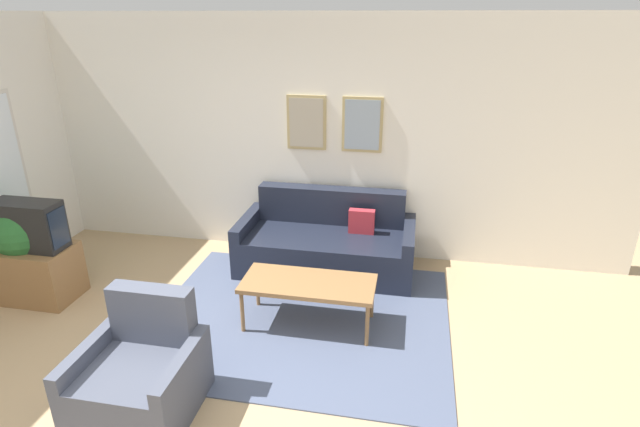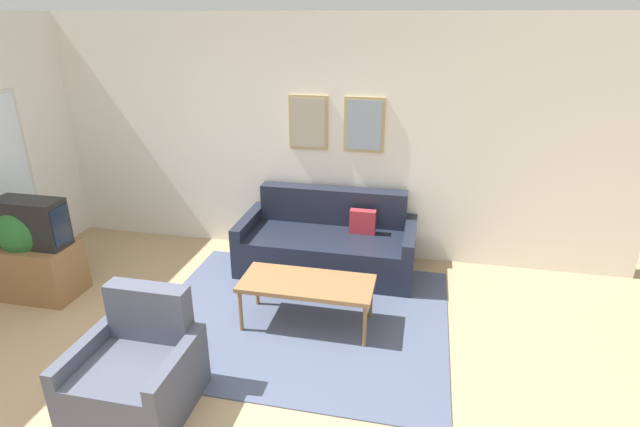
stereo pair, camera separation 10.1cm
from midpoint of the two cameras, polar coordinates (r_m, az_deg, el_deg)
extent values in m
plane|color=tan|center=(4.05, -17.16, -20.50)|extent=(16.00, 16.00, 0.00)
cube|color=#4C5670|center=(4.80, -2.82, -11.80)|extent=(2.73, 2.31, 0.01)
cube|color=white|center=(5.80, -5.84, 8.60)|extent=(8.00, 0.06, 2.70)
cube|color=tan|center=(5.61, -2.08, 10.35)|extent=(0.44, 0.03, 0.60)
cube|color=#A89E89|center=(5.60, -2.12, 10.31)|extent=(0.38, 0.01, 0.54)
cube|color=tan|center=(5.51, 4.32, 10.08)|extent=(0.44, 0.03, 0.60)
cube|color=#8999A8|center=(5.49, 4.30, 10.05)|extent=(0.38, 0.01, 0.54)
cube|color=#1E2333|center=(5.54, 0.15, -4.40)|extent=(1.67, 0.90, 0.43)
cube|color=#1E2333|center=(5.69, 0.81, 0.95)|extent=(1.67, 0.20, 0.41)
cube|color=#1E2333|center=(5.73, -8.68, -2.97)|extent=(0.12, 0.90, 0.57)
cube|color=#1E2333|center=(5.43, 9.48, -4.46)|extent=(0.12, 0.90, 0.57)
cube|color=#B22D38|center=(5.45, 4.25, -0.98)|extent=(0.28, 0.10, 0.28)
cube|color=olive|center=(4.49, -1.98, -8.02)|extent=(1.19, 0.53, 0.04)
cylinder|color=olive|center=(4.57, -9.51, -11.08)|extent=(0.04, 0.04, 0.41)
cylinder|color=olive|center=(4.35, 4.72, -12.70)|extent=(0.04, 0.04, 0.41)
cylinder|color=olive|center=(4.92, -7.74, -8.35)|extent=(0.04, 0.04, 0.41)
cylinder|color=olive|center=(4.72, 5.35, -9.67)|extent=(0.04, 0.04, 0.41)
cube|color=olive|center=(5.74, -29.90, -5.90)|extent=(0.70, 0.50, 0.55)
cube|color=black|center=(5.55, -30.88, -1.16)|extent=(0.66, 0.28, 0.48)
cube|color=#192333|center=(5.33, -28.17, -1.46)|extent=(0.01, 0.23, 0.37)
cube|color=#474C5B|center=(3.98, -20.69, -18.11)|extent=(0.62, 0.76, 0.40)
cube|color=#474C5B|center=(3.94, -19.29, -10.79)|extent=(0.62, 0.16, 0.44)
cube|color=#474C5B|center=(4.12, -25.23, -16.29)|extent=(0.09, 0.76, 0.52)
cube|color=#474C5B|center=(3.79, -15.95, -18.56)|extent=(0.09, 0.76, 0.52)
cylinder|color=#935638|center=(5.91, -30.07, -6.72)|extent=(0.22, 0.22, 0.27)
cylinder|color=#51381E|center=(5.81, -30.48, -4.77)|extent=(0.04, 0.04, 0.18)
sphere|color=#28662D|center=(5.69, -31.12, -1.70)|extent=(0.59, 0.59, 0.59)
cylinder|color=slate|center=(6.31, -29.53, -5.40)|extent=(0.29, 0.29, 0.16)
cylinder|color=#51381E|center=(6.24, -29.81, -4.06)|extent=(0.04, 0.04, 0.16)
sphere|color=#1E5628|center=(6.13, -30.35, -1.41)|extent=(0.55, 0.55, 0.55)
camera|label=1|loc=(0.05, -90.60, -0.24)|focal=28.00mm
camera|label=2|loc=(0.05, 89.40, 0.24)|focal=28.00mm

